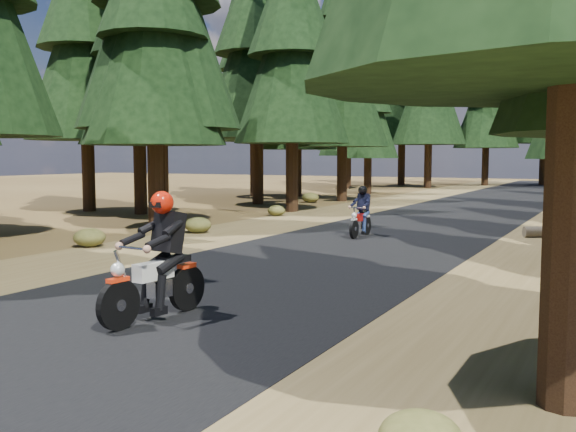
% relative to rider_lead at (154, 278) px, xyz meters
% --- Properties ---
extents(ground, '(120.00, 120.00, 0.00)m').
position_rel_rider_lead_xyz_m(ground, '(-0.26, 3.01, -0.61)').
color(ground, '#483619').
rests_on(ground, ground).
extents(road, '(6.00, 100.00, 0.01)m').
position_rel_rider_lead_xyz_m(road, '(-0.26, 8.01, -0.60)').
color(road, black).
rests_on(road, ground).
extents(shoulder_l, '(3.20, 100.00, 0.01)m').
position_rel_rider_lead_xyz_m(shoulder_l, '(-4.86, 8.01, -0.61)').
color(shoulder_l, brown).
rests_on(shoulder_l, ground).
extents(shoulder_r, '(3.20, 100.00, 0.01)m').
position_rel_rider_lead_xyz_m(shoulder_r, '(4.34, 8.01, -0.61)').
color(shoulder_r, brown).
rests_on(shoulder_r, ground).
extents(pine_forest, '(34.59, 55.08, 16.32)m').
position_rel_rider_lead_xyz_m(pine_forest, '(-0.28, 24.06, 7.28)').
color(pine_forest, black).
rests_on(pine_forest, ground).
extents(understory_shrubs, '(16.69, 30.92, 0.64)m').
position_rel_rider_lead_xyz_m(understory_shrubs, '(1.99, 10.51, -0.34)').
color(understory_shrubs, '#474C1E').
rests_on(understory_shrubs, ground).
extents(rider_lead, '(0.82, 2.08, 1.81)m').
position_rel_rider_lead_xyz_m(rider_lead, '(0.00, 0.00, 0.00)').
color(rider_lead, silver).
rests_on(rider_lead, road).
extents(rider_follow, '(0.53, 1.65, 1.46)m').
position_rel_rider_lead_xyz_m(rider_follow, '(-0.90, 10.20, -0.12)').
color(rider_follow, '#940D09').
rests_on(rider_follow, road).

